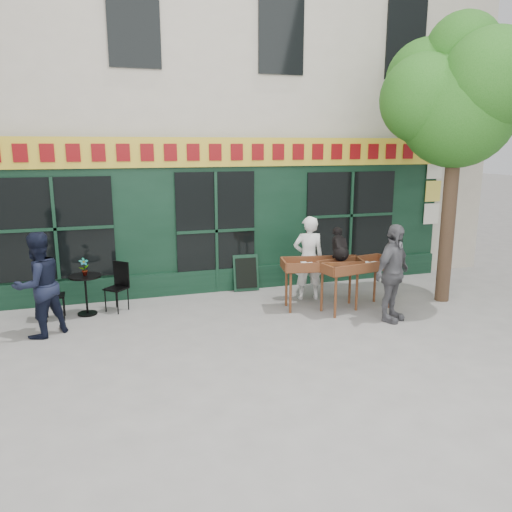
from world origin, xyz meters
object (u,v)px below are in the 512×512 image
object	(u,v)px
book_cart_center	(322,267)
woman	(308,258)
man_right	(393,273)
bistro_table	(86,287)
man_left	(38,285)
book_cart_right	(357,269)
dog	(340,243)

from	to	relation	value
book_cart_center	woman	distance (m)	0.65
woman	man_right	world-z (taller)	man_right
woman	man_right	size ratio (longest dim) A/B	0.98
book_cart_center	man_right	distance (m)	1.38
man_right	bistro_table	distance (m)	5.67
bistro_table	man_left	xyz separation A→B (m)	(-0.70, -0.90, 0.34)
man_right	bistro_table	bearing A→B (deg)	129.55
bistro_table	man_right	bearing A→B (deg)	-20.75
book_cart_right	bistro_table	world-z (taller)	book_cart_right
dog	bistro_table	distance (m)	4.90
book_cart_right	man_left	world-z (taller)	man_left
man_right	woman	bearing A→B (deg)	88.76
man_right	man_left	bearing A→B (deg)	139.85
book_cart_center	woman	size ratio (longest dim) A/B	0.91
woman	bistro_table	distance (m)	4.41
dog	book_cart_right	xyz separation A→B (m)	(0.26, -0.23, -0.47)
dog	woman	distance (m)	0.89
book_cart_center	bistro_table	distance (m)	4.50
book_cart_right	bistro_table	distance (m)	5.16
book_cart_center	man_right	size ratio (longest dim) A/B	0.89
book_cart_center	man_right	world-z (taller)	man_right
man_right	man_left	size ratio (longest dim) A/B	1.01
book_cart_right	book_cart_center	bearing A→B (deg)	145.38
book_cart_center	man_left	world-z (taller)	man_left
dog	bistro_table	world-z (taller)	dog
man_right	book_cart_right	bearing A→B (deg)	82.10
book_cart_center	bistro_table	world-z (taller)	book_cart_center
book_cart_center	book_cart_right	bearing A→B (deg)	-14.38
woman	book_cart_center	bearing A→B (deg)	100.54
book_cart_center	bistro_table	size ratio (longest dim) A/B	2.09
man_right	man_left	distance (m)	6.10
book_cart_right	man_right	distance (m)	0.81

